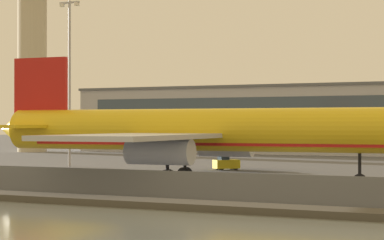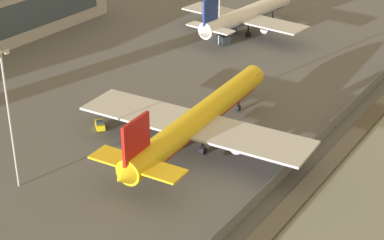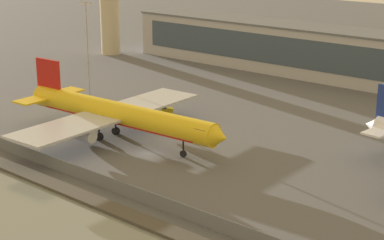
{
  "view_description": "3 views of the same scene",
  "coord_description": "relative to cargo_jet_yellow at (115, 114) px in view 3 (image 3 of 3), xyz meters",
  "views": [
    {
      "loc": [
        21.62,
        -67.15,
        5.9
      ],
      "look_at": [
        -12.75,
        5.46,
        6.29
      ],
      "focal_mm": 70.0,
      "sensor_mm": 36.0,
      "label": 1
    },
    {
      "loc": [
        -95.5,
        -52.47,
        55.2
      ],
      "look_at": [
        -8.45,
        4.53,
        3.45
      ],
      "focal_mm": 60.0,
      "sensor_mm": 36.0,
      "label": 2
    },
    {
      "loc": [
        76.7,
        -76.96,
        39.0
      ],
      "look_at": [
        -0.44,
        12.53,
        3.38
      ],
      "focal_mm": 60.0,
      "sensor_mm": 36.0,
      "label": 3
    }
  ],
  "objects": [
    {
      "name": "ground_plane",
      "position": [
        10.51,
        -1.94,
        -5.09
      ],
      "size": [
        500.0,
        500.0,
        0.0
      ],
      "primitive_type": "plane",
      "color": "#565659"
    },
    {
      "name": "shoreline_seawall",
      "position": [
        10.51,
        -22.44,
        -4.84
      ],
      "size": [
        320.0,
        3.0,
        0.5
      ],
      "color": "#474238",
      "rests_on": "ground"
    },
    {
      "name": "perimeter_fence",
      "position": [
        10.51,
        -17.94,
        -3.95
      ],
      "size": [
        280.0,
        0.1,
        2.28
      ],
      "color": "slate",
      "rests_on": "ground"
    },
    {
      "name": "cargo_jet_yellow",
      "position": [
        0.0,
        0.0,
        0.0
      ],
      "size": [
        49.87,
        43.25,
        13.34
      ],
      "color": "yellow",
      "rests_on": "ground"
    },
    {
      "name": "baggage_tug",
      "position": [
        -4.7,
        18.85,
        -4.28
      ],
      "size": [
        3.35,
        3.43,
        1.8
      ],
      "color": "yellow",
      "rests_on": "ground"
    },
    {
      "name": "terminal_building",
      "position": [
        -2.58,
        72.48,
        1.64
      ],
      "size": [
        111.59,
        14.61,
        13.44
      ],
      "color": "#B2B2B7",
      "rests_on": "ground"
    },
    {
      "name": "apron_light_mast_apron_west",
      "position": [
        -27.13,
        16.66,
        7.64
      ],
      "size": [
        3.2,
        0.4,
        22.85
      ],
      "color": "#A8A8AD",
      "rests_on": "ground"
    }
  ]
}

